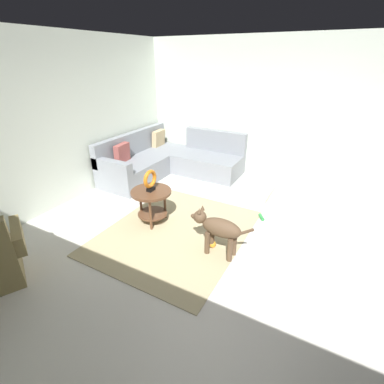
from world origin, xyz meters
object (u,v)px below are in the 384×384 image
object	(u,v)px
dog_bed_mat	(255,190)
dog	(218,229)
side_table	(151,198)
torus_sculpture	(150,180)
dog_toy_rope	(261,217)
sectional_couch	(168,161)
dog_toy_ball	(212,244)

from	to	relation	value
dog_bed_mat	dog	world-z (taller)	dog
side_table	torus_sculpture	bearing A→B (deg)	180.00
dog	dog_toy_rope	bearing A→B (deg)	-12.95
torus_sculpture	dog	world-z (taller)	torus_sculpture
sectional_couch	dog	distance (m)	2.85
sectional_couch	dog_bed_mat	bearing A→B (deg)	-90.16
sectional_couch	torus_sculpture	xyz separation A→B (m)	(-1.77, -0.86, 0.42)
dog_toy_rope	sectional_couch	bearing A→B (deg)	69.53
torus_sculpture	dog_toy_rope	world-z (taller)	torus_sculpture
side_table	dog_toy_ball	world-z (taller)	side_table
side_table	dog_toy_ball	xyz separation A→B (m)	(-0.13, -1.08, -0.37)
side_table	dog_toy_rope	xyz separation A→B (m)	(0.91, -1.45, -0.39)
dog_bed_mat	dog	xyz separation A→B (m)	(-1.98, -0.10, 0.33)
torus_sculpture	dog	bearing A→B (deg)	-100.21
side_table	dog	distance (m)	1.20
dog	side_table	bearing A→B (deg)	80.39
sectional_couch	dog_toy_ball	bearing A→B (deg)	-134.49
dog_bed_mat	dog	size ratio (longest dim) A/B	0.94
torus_sculpture	sectional_couch	bearing A→B (deg)	25.87
sectional_couch	dog_toy_ball	world-z (taller)	sectional_couch
sectional_couch	side_table	size ratio (longest dim) A/B	3.75
dog_toy_rope	dog_bed_mat	bearing A→B (deg)	23.34
torus_sculpture	dog_toy_rope	bearing A→B (deg)	-58.01
dog_toy_ball	sectional_couch	bearing A→B (deg)	45.51
torus_sculpture	dog_toy_rope	size ratio (longest dim) A/B	2.05
dog_toy_ball	dog_toy_rope	distance (m)	1.11
dog	dog_toy_rope	xyz separation A→B (m)	(1.12, -0.27, -0.35)
dog	dog_toy_ball	distance (m)	0.35
torus_sculpture	dog_toy_ball	world-z (taller)	torus_sculpture
side_table	dog_toy_ball	size ratio (longest dim) A/B	6.07
dog_toy_ball	dog_toy_rope	size ratio (longest dim) A/B	0.62
sectional_couch	dog_toy_rope	distance (m)	2.48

